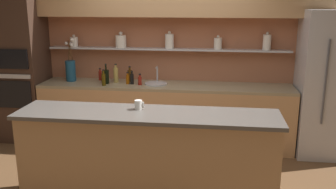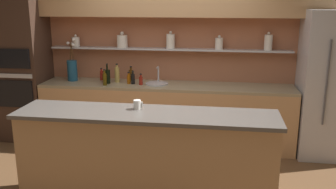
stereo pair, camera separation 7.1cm
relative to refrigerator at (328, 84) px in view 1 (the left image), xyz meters
The scene contains 18 objects.
ground_plane 2.70m from the refrigerator, 151.45° to the right, with size 12.00×12.00×0.00m, color brown.
back_wall_unit 2.30m from the refrigerator, behind, with size 5.20×0.44×2.60m.
back_counter_unit 2.32m from the refrigerator, behind, with size 3.68×0.62×0.92m.
island_counter 2.80m from the refrigerator, 143.03° to the right, with size 2.68×0.61×1.02m.
refrigerator is the anchor object (origin of this frame).
oven_tower 4.46m from the refrigerator, behind, with size 0.69×0.64×2.17m.
flower_vase 3.71m from the refrigerator, behind, with size 0.16×0.15×0.65m.
sink_fixture 2.39m from the refrigerator, behind, with size 0.33×0.33×0.25m.
bottle_sauce_0 2.74m from the refrigerator, behind, with size 0.05×0.05×0.20m.
bottle_sauce_1 2.81m from the refrigerator, behind, with size 0.05×0.05×0.17m.
bottle_sauce_2 2.62m from the refrigerator, behind, with size 0.05×0.05×0.16m.
bottle_sauce_3 3.29m from the refrigerator, behind, with size 0.05×0.05×0.19m.
bottle_oil_4 3.12m from the refrigerator, behind, with size 0.06×0.06×0.24m.
bottle_spirit_5 3.00m from the refrigerator, behind, with size 0.07×0.07×0.28m.
bottle_sauce_6 3.22m from the refrigerator, behind, with size 0.05×0.05×0.16m.
bottle_spirit_7 2.82m from the refrigerator, behind, with size 0.07×0.07×0.23m.
bottle_wine_8 3.12m from the refrigerator, behind, with size 0.08×0.08×0.30m.
coffee_mug 2.79m from the refrigerator, 146.11° to the right, with size 0.10×0.08×0.10m.
Camera 1 is at (0.68, -4.01, 2.14)m, focal length 40.00 mm.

